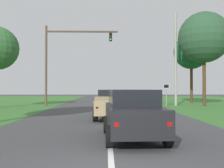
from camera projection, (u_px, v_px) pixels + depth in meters
The scene contains 9 objects.
ground_plane at pixel (108, 116), 18.23m from camera, with size 120.00×120.00×0.00m, color #424244.
lane_centre_stripe at pixel (111, 157), 7.24m from camera, with size 0.16×41.97×0.01m, color white.
red_suv_near at pixel (133, 113), 9.88m from camera, with size 2.24×4.55×1.85m.
pickup_truck_lead at pixel (113, 103), 16.43m from camera, with size 2.44×5.33×1.81m.
traffic_light at pixel (64, 53), 27.82m from camera, with size 7.71×0.40×8.53m.
keep_moving_sign at pixel (166, 91), 27.89m from camera, with size 0.60×0.09×2.46m.
oak_tree_right at pixel (204, 38), 28.01m from camera, with size 5.42×5.42×10.04m.
utility_pole_right at pixel (176, 59), 28.61m from camera, with size 0.28×0.28×10.11m, color #9E998E.
extra_tree_2 at pixel (191, 52), 34.22m from camera, with size 4.55×4.55×8.95m.
Camera 1 is at (-0.13, -6.28, 1.90)m, focal length 42.11 mm.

